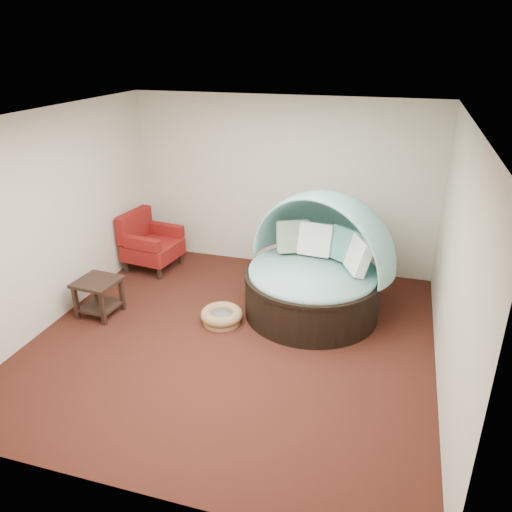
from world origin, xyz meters
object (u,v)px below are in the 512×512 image
(canopy_daybed, at_px, (317,259))
(pet_basket, at_px, (222,316))
(red_armchair, at_px, (149,243))
(side_table, at_px, (99,292))

(canopy_daybed, distance_m, pet_basket, 1.52)
(canopy_daybed, bearing_deg, red_armchair, -172.47)
(side_table, bearing_deg, pet_basket, 8.77)
(pet_basket, height_order, side_table, side_table)
(pet_basket, bearing_deg, canopy_daybed, 31.48)
(pet_basket, xyz_separation_m, side_table, (-1.72, -0.26, 0.24))
(red_armchair, height_order, side_table, red_armchair)
(canopy_daybed, distance_m, side_table, 3.07)
(canopy_daybed, xyz_separation_m, red_armchair, (-2.94, 0.66, -0.35))
(red_armchair, xyz_separation_m, side_table, (0.06, -1.63, -0.10))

